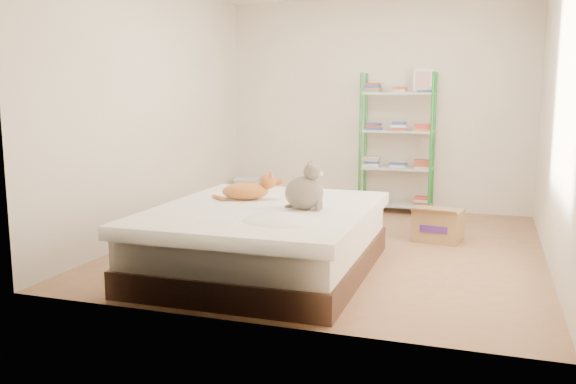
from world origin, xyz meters
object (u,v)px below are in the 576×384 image
at_px(shelf_unit, 397,143).
at_px(white_bin, 247,191).
at_px(bed, 265,239).
at_px(cardboard_box, 438,225).
at_px(orange_cat, 245,189).
at_px(grey_cat, 304,186).

height_order(shelf_unit, white_bin, shelf_unit).
height_order(bed, shelf_unit, shelf_unit).
relative_size(shelf_unit, cardboard_box, 3.49).
xyz_separation_m(orange_cat, shelf_unit, (0.92, 2.60, 0.22)).
distance_m(bed, grey_cat, 0.57).
bearing_deg(shelf_unit, bed, -102.82).
height_order(grey_cat, white_bin, grey_cat).
distance_m(shelf_unit, white_bin, 2.07).
bearing_deg(grey_cat, shelf_unit, -8.83).
height_order(orange_cat, shelf_unit, shelf_unit).
height_order(bed, cardboard_box, bed).
height_order(bed, white_bin, bed).
relative_size(grey_cat, shelf_unit, 0.22).
xyz_separation_m(bed, shelf_unit, (0.65, 2.86, 0.58)).
bearing_deg(shelf_unit, cardboard_box, -65.26).
xyz_separation_m(shelf_unit, white_bin, (-1.96, -0.06, -0.68)).
distance_m(shelf_unit, cardboard_box, 1.63).
relative_size(cardboard_box, white_bin, 1.44).
height_order(shelf_unit, cardboard_box, shelf_unit).
bearing_deg(shelf_unit, grey_cat, -96.25).
height_order(grey_cat, cardboard_box, grey_cat).
relative_size(orange_cat, shelf_unit, 0.27).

